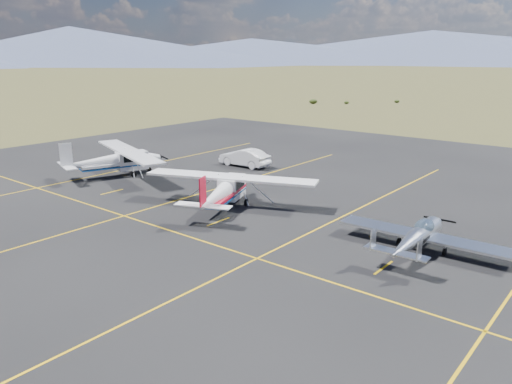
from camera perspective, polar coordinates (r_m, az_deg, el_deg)
ground at (r=29.26m, az=10.65°, el=-4.88°), size 1600.00×1600.00×0.00m
apron at (r=32.92m, az=-0.09°, el=-2.28°), size 72.00×72.00×0.02m
aircraft_low_wing at (r=27.29m, az=18.13°, el=-4.77°), size 6.60×9.22×2.01m
aircraft_cessna at (r=33.25m, az=-3.60°, el=0.29°), size 8.58×11.70×3.04m
aircraft_plain at (r=43.85m, az=-15.85°, el=3.55°), size 8.71×12.43×3.19m
sedan at (r=46.17m, az=-1.32°, el=3.96°), size 1.90×4.97×1.62m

